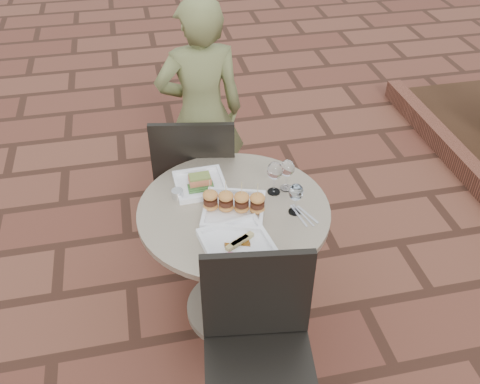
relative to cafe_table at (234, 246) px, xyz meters
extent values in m
plane|color=brown|center=(0.28, 0.30, -0.48)|extent=(60.00, 60.00, 0.00)
cylinder|color=gray|center=(0.00, 0.00, -0.46)|extent=(0.52, 0.52, 0.04)
cylinder|color=gray|center=(0.00, 0.00, -0.13)|extent=(0.08, 0.08, 0.70)
cylinder|color=tan|center=(0.00, 0.00, 0.23)|extent=(0.90, 0.90, 0.03)
cube|color=black|center=(-0.09, 0.65, -0.03)|extent=(0.51, 0.51, 0.03)
cube|color=black|center=(-0.13, 0.45, 0.22)|extent=(0.44, 0.11, 0.46)
cylinder|color=black|center=(0.13, 0.80, -0.26)|extent=(0.02, 0.02, 0.44)
cylinder|color=black|center=(-0.24, 0.87, -0.26)|extent=(0.02, 0.02, 0.44)
cylinder|color=black|center=(0.06, 0.43, -0.26)|extent=(0.02, 0.02, 0.44)
cylinder|color=black|center=(-0.31, 0.50, -0.26)|extent=(0.02, 0.02, 0.44)
cube|color=black|center=(-0.04, -0.71, -0.03)|extent=(0.50, 0.50, 0.03)
cube|color=black|center=(-0.01, -0.51, 0.22)|extent=(0.44, 0.09, 0.46)
cylinder|color=black|center=(-0.20, -0.49, -0.26)|extent=(0.02, 0.02, 0.44)
cylinder|color=black|center=(0.18, -0.54, -0.26)|extent=(0.02, 0.02, 0.44)
imported|color=#626638|center=(-0.01, 0.90, 0.23)|extent=(0.54, 0.36, 1.43)
cube|color=white|center=(-0.13, 0.19, 0.25)|extent=(0.25, 0.25, 0.01)
cube|color=#D2714A|center=(-0.13, 0.19, 0.29)|extent=(0.11, 0.07, 0.03)
cube|color=olive|center=(-0.13, 0.19, 0.31)|extent=(0.10, 0.07, 0.01)
cube|color=white|center=(-0.01, -0.03, 0.25)|extent=(0.35, 0.35, 0.01)
cube|color=white|center=(-0.04, -0.26, 0.25)|extent=(0.32, 0.32, 0.01)
ellipsoid|color=pink|center=(-0.08, -0.32, 0.27)|extent=(0.05, 0.04, 0.02)
cylinder|color=white|center=(0.27, -0.09, 0.25)|extent=(0.06, 0.06, 0.00)
cylinder|color=white|center=(0.27, -0.09, 0.29)|extent=(0.01, 0.01, 0.07)
ellipsoid|color=white|center=(0.27, -0.09, 0.36)|extent=(0.07, 0.07, 0.08)
cylinder|color=white|center=(0.27, -0.09, 0.36)|extent=(0.05, 0.05, 0.04)
cylinder|color=white|center=(0.21, 0.08, 0.25)|extent=(0.06, 0.06, 0.00)
cylinder|color=white|center=(0.21, 0.08, 0.29)|extent=(0.01, 0.01, 0.08)
ellipsoid|color=white|center=(0.21, 0.08, 0.37)|extent=(0.07, 0.07, 0.09)
cylinder|color=white|center=(0.28, 0.09, 0.25)|extent=(0.06, 0.06, 0.00)
cylinder|color=white|center=(0.28, 0.09, 0.29)|extent=(0.01, 0.01, 0.07)
ellipsoid|color=white|center=(0.28, 0.09, 0.37)|extent=(0.07, 0.07, 0.09)
cylinder|color=silver|center=(-0.24, 0.13, 0.27)|extent=(0.07, 0.07, 0.04)
camera|label=1|loc=(-0.37, -1.86, 1.85)|focal=40.00mm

